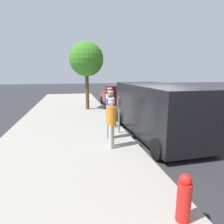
{
  "coord_description": "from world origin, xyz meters",
  "views": [
    {
      "loc": [
        3.21,
        7.28,
        2.63
      ],
      "look_at": [
        1.65,
        -0.24,
        1.05
      ],
      "focal_mm": 30.92,
      "sensor_mm": 36.0,
      "label": 1
    }
  ],
  "objects": [
    {
      "name": "fire_hydrant",
      "position": [
        1.45,
        4.72,
        0.57
      ],
      "size": [
        0.24,
        0.24,
        0.86
      ],
      "color": "red",
      "rests_on": "sidewalk_slab"
    },
    {
      "name": "parked_sedan_behind",
      "position": [
        -0.18,
        -7.4,
        0.75
      ],
      "size": [
        1.97,
        4.42,
        1.65
      ],
      "color": "maroon",
      "rests_on": "ground"
    },
    {
      "name": "pedestrian_in_blue",
      "position": [
        1.83,
        0.32,
        1.2
      ],
      "size": [
        0.34,
        0.34,
        1.81
      ],
      "color": "#4C608C",
      "rests_on": "sidewalk_slab"
    },
    {
      "name": "ground_plane",
      "position": [
        0.0,
        0.0,
        0.0
      ],
      "size": [
        80.0,
        80.0,
        0.0
      ],
      "primitive_type": "plane",
      "color": "#2D2D33"
    },
    {
      "name": "pedestrian_in_orange",
      "position": [
        1.98,
        1.25,
        1.1
      ],
      "size": [
        0.34,
        0.34,
        1.67
      ],
      "color": "beige",
      "rests_on": "sidewalk_slab"
    },
    {
      "name": "sidewalk_slab",
      "position": [
        3.5,
        0.0,
        0.07
      ],
      "size": [
        5.0,
        32.0,
        0.15
      ],
      "primitive_type": "cube",
      "color": "#9E998E",
      "rests_on": "ground"
    },
    {
      "name": "parking_meter_near",
      "position": [
        1.35,
        -0.24,
        1.18
      ],
      "size": [
        0.14,
        0.18,
        1.52
      ],
      "color": "gray",
      "rests_on": "sidewalk_slab"
    },
    {
      "name": "street_tree",
      "position": [
        2.2,
        -5.85,
        3.46
      ],
      "size": [
        2.24,
        2.24,
        4.46
      ],
      "color": "brown",
      "rests_on": "sidewalk_slab"
    },
    {
      "name": "parked_van",
      "position": [
        -0.15,
        0.07,
        1.15
      ],
      "size": [
        2.28,
        5.27,
        2.15
      ],
      "color": "black",
      "rests_on": "ground"
    },
    {
      "name": "pedestrian_in_white",
      "position": [
        1.55,
        -1.17,
        1.19
      ],
      "size": [
        0.34,
        0.35,
        1.8
      ],
      "color": "#726656",
      "rests_on": "sidewalk_slab"
    }
  ]
}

